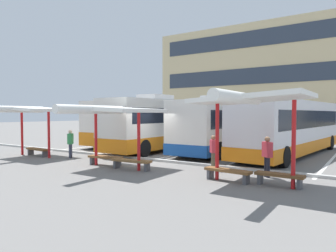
{
  "coord_description": "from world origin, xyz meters",
  "views": [
    {
      "loc": [
        9.87,
        -13.57,
        2.48
      ],
      "look_at": [
        -0.16,
        1.69,
        1.77
      ],
      "focal_mm": 33.35,
      "sensor_mm": 36.0,
      "label": 1
    }
  ],
  "objects": [
    {
      "name": "lane_stripe_4",
      "position": [
        8.06,
        6.2,
        0.0
      ],
      "size": [
        0.16,
        14.0,
        0.01
      ],
      "primitive_type": "cube",
      "color": "white",
      "rests_on": "ground"
    },
    {
      "name": "waiting_passenger_0",
      "position": [
        3.98,
        -0.95,
        0.87
      ],
      "size": [
        0.45,
        0.48,
        1.53
      ],
      "color": "brown",
      "rests_on": "ground"
    },
    {
      "name": "platform_kerb",
      "position": [
        0.0,
        -0.31,
        0.06
      ],
      "size": [
        44.0,
        0.24,
        0.12
      ],
      "primitive_type": "cube",
      "color": "#ADADA8",
      "rests_on": "ground"
    },
    {
      "name": "lane_stripe_2",
      "position": [
        0.0,
        6.2,
        0.0
      ],
      "size": [
        0.16,
        14.0,
        0.01
      ],
      "primitive_type": "cube",
      "color": "white",
      "rests_on": "ground"
    },
    {
      "name": "lane_stripe_1",
      "position": [
        -4.03,
        6.2,
        0.0
      ],
      "size": [
        0.16,
        14.0,
        0.01
      ],
      "primitive_type": "cube",
      "color": "white",
      "rests_on": "ground"
    },
    {
      "name": "waiting_shelter_2",
      "position": [
        6.35,
        -3.03,
        2.94
      ],
      "size": [
        3.73,
        4.9,
        3.21
      ],
      "color": "red",
      "rests_on": "ground"
    },
    {
      "name": "bench_0",
      "position": [
        -6.58,
        -2.51,
        0.34
      ],
      "size": [
        1.97,
        0.59,
        0.45
      ],
      "color": "brown",
      "rests_on": "ground"
    },
    {
      "name": "waiting_shelter_0",
      "position": [
        -6.58,
        -2.95,
        2.69
      ],
      "size": [
        3.6,
        4.5,
        2.94
      ],
      "color": "red",
      "rests_on": "ground"
    },
    {
      "name": "bench_2",
      "position": [
        0.93,
        -2.95,
        0.34
      ],
      "size": [
        1.95,
        0.63,
        0.45
      ],
      "color": "brown",
      "rests_on": "ground"
    },
    {
      "name": "coach_bus_3",
      "position": [
        5.85,
        6.11,
        1.67
      ],
      "size": [
        3.78,
        12.73,
        3.57
      ],
      "color": "silver",
      "rests_on": "ground"
    },
    {
      "name": "terminal_building",
      "position": [
        0.05,
        30.82,
        7.11
      ],
      "size": [
        33.82,
        10.39,
        16.93
      ],
      "color": "#D1BC8C",
      "rests_on": "ground"
    },
    {
      "name": "coach_bus_0",
      "position": [
        -6.29,
        7.15,
        1.72
      ],
      "size": [
        2.98,
        12.0,
        3.74
      ],
      "color": "silver",
      "rests_on": "ground"
    },
    {
      "name": "waiting_passenger_1",
      "position": [
        6.45,
        -1.31,
        0.91
      ],
      "size": [
        0.49,
        0.48,
        1.6
      ],
      "color": "black",
      "rests_on": "ground"
    },
    {
      "name": "bench_4",
      "position": [
        7.25,
        -2.67,
        0.33
      ],
      "size": [
        1.63,
        0.49,
        0.45
      ],
      "color": "brown",
      "rests_on": "ground"
    },
    {
      "name": "lane_stripe_3",
      "position": [
        4.03,
        6.2,
        0.0
      ],
      "size": [
        0.16,
        14.0,
        0.01
      ],
      "primitive_type": "cube",
      "color": "white",
      "rests_on": "ground"
    },
    {
      "name": "lane_stripe_0",
      "position": [
        -8.06,
        6.2,
        0.0
      ],
      "size": [
        0.16,
        14.0,
        0.01
      ],
      "primitive_type": "cube",
      "color": "white",
      "rests_on": "ground"
    },
    {
      "name": "coach_bus_1",
      "position": [
        -2.22,
        4.79,
        1.73
      ],
      "size": [
        2.69,
        11.6,
        3.74
      ],
      "color": "silver",
      "rests_on": "ground"
    },
    {
      "name": "coach_bus_2",
      "position": [
        1.84,
        5.89,
        1.68
      ],
      "size": [
        2.73,
        11.38,
        3.59
      ],
      "color": "silver",
      "rests_on": "ground"
    },
    {
      "name": "waiting_passenger_2",
      "position": [
        -4.34,
        -1.96,
        0.91
      ],
      "size": [
        0.44,
        0.5,
        1.59
      ],
      "color": "#33384C",
      "rests_on": "ground"
    },
    {
      "name": "bench_3",
      "position": [
        5.45,
        -2.85,
        0.34
      ],
      "size": [
        1.83,
        0.64,
        0.45
      ],
      "color": "brown",
      "rests_on": "ground"
    },
    {
      "name": "bench_1",
      "position": [
        -0.87,
        -2.74,
        0.34
      ],
      "size": [
        1.85,
        0.66,
        0.45
      ],
      "color": "brown",
      "rests_on": "ground"
    },
    {
      "name": "ground_plane",
      "position": [
        0.0,
        0.0,
        0.0
      ],
      "size": [
        160.0,
        160.0,
        0.0
      ],
      "primitive_type": "plane",
      "color": "slate"
    },
    {
      "name": "waiting_shelter_1",
      "position": [
        0.03,
        -3.22,
        2.63
      ],
      "size": [
        3.64,
        4.9,
        2.86
      ],
      "color": "red",
      "rests_on": "ground"
    }
  ]
}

